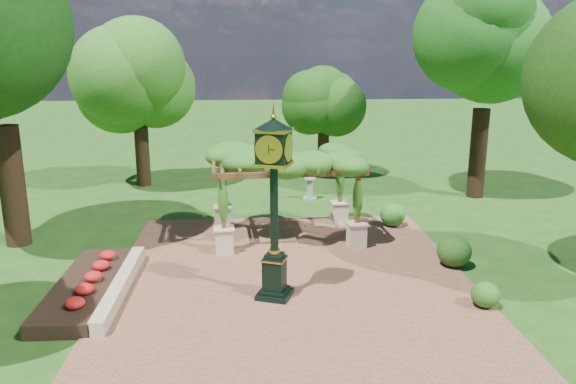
{
  "coord_description": "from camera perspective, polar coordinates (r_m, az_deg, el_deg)",
  "views": [
    {
      "loc": [
        -1.06,
        -13.63,
        6.3
      ],
      "look_at": [
        0.0,
        2.5,
        2.2
      ],
      "focal_mm": 35.0,
      "sensor_mm": 36.0,
      "label": 1
    }
  ],
  "objects": [
    {
      "name": "shrub_front",
      "position": [
        15.1,
        19.41,
        -9.8
      ],
      "size": [
        0.76,
        0.76,
        0.64
      ],
      "primitive_type": "ellipsoid",
      "rotation": [
        0.0,
        0.0,
        -0.06
      ],
      "color": "#285819",
      "rests_on": "brick_plaza"
    },
    {
      "name": "ground",
      "position": [
        15.05,
        0.63,
        -10.51
      ],
      "size": [
        120.0,
        120.0,
        0.0
      ],
      "primitive_type": "plane",
      "color": "#1E4714",
      "rests_on": "ground"
    },
    {
      "name": "flower_bed",
      "position": [
        16.03,
        -19.79,
        -9.11
      ],
      "size": [
        1.5,
        5.0,
        0.36
      ],
      "primitive_type": "cube",
      "color": "red",
      "rests_on": "ground"
    },
    {
      "name": "shrub_back",
      "position": [
        20.85,
        10.59,
        -2.32
      ],
      "size": [
        1.07,
        1.07,
        0.81
      ],
      "primitive_type": "ellipsoid",
      "rotation": [
        0.0,
        0.0,
        -0.2
      ],
      "color": "#2A671D",
      "rests_on": "brick_plaza"
    },
    {
      "name": "tree_west_far",
      "position": [
        27.12,
        -15.03,
        10.98
      ],
      "size": [
        4.11,
        4.11,
        7.27
      ],
      "color": "black",
      "rests_on": "ground"
    },
    {
      "name": "sundial",
      "position": [
        24.31,
        2.24,
        0.2
      ],
      "size": [
        0.64,
        0.64,
        0.94
      ],
      "rotation": [
        0.0,
        0.0,
        -0.27
      ],
      "color": "#9C9C94",
      "rests_on": "ground"
    },
    {
      "name": "tree_north",
      "position": [
        28.44,
        3.7,
        10.58
      ],
      "size": [
        3.19,
        3.19,
        6.59
      ],
      "color": "#331E14",
      "rests_on": "ground"
    },
    {
      "name": "pergola",
      "position": [
        18.8,
        -0.18,
        2.84
      ],
      "size": [
        5.19,
        3.45,
        3.14
      ],
      "rotation": [
        0.0,
        0.0,
        0.07
      ],
      "color": "beige",
      "rests_on": "brick_plaza"
    },
    {
      "name": "shrub_mid",
      "position": [
        17.46,
        16.52,
        -5.8
      ],
      "size": [
        1.28,
        1.28,
        0.92
      ],
      "primitive_type": "ellipsoid",
      "rotation": [
        0.0,
        0.0,
        -0.31
      ],
      "color": "#1E4814",
      "rests_on": "brick_plaza"
    },
    {
      "name": "brick_plaza",
      "position": [
        15.96,
        0.36,
        -8.94
      ],
      "size": [
        10.0,
        12.0,
        0.04
      ],
      "primitive_type": "cube",
      "color": "brown",
      "rests_on": "ground"
    },
    {
      "name": "pedestal_clock",
      "position": [
        14.0,
        -1.44,
        -0.06
      ],
      "size": [
        1.2,
        1.2,
        4.76
      ],
      "rotation": [
        0.0,
        0.0,
        -0.35
      ],
      "color": "black",
      "rests_on": "brick_plaza"
    },
    {
      "name": "tree_east_far",
      "position": [
        25.41,
        19.65,
        14.71
      ],
      "size": [
        4.51,
        4.51,
        10.01
      ],
      "color": "black",
      "rests_on": "ground"
    },
    {
      "name": "border_wall",
      "position": [
        15.8,
        -16.62,
        -9.12
      ],
      "size": [
        0.35,
        5.0,
        0.4
      ],
      "primitive_type": "cube",
      "color": "#C6B793",
      "rests_on": "ground"
    }
  ]
}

